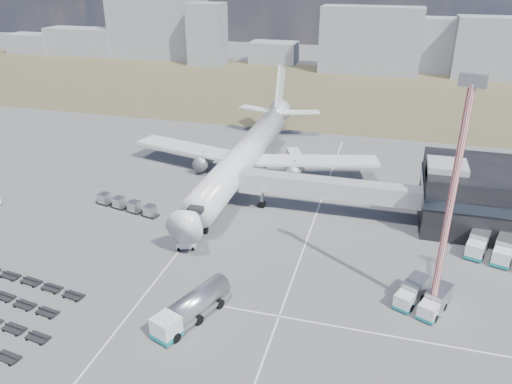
# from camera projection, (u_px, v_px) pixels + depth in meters

# --- Properties ---
(ground) EXTENTS (420.00, 420.00, 0.00)m
(ground) POSITION_uv_depth(u_px,v_px,m) (184.00, 263.00, 72.23)
(ground) COLOR #565659
(ground) RESTS_ON ground
(grass_strip) EXTENTS (420.00, 90.00, 0.01)m
(grass_strip) POSITION_uv_depth(u_px,v_px,m) (312.00, 90.00, 168.39)
(grass_strip) COLOR #4D442E
(grass_strip) RESTS_ON ground
(lane_markings) EXTENTS (47.12, 110.00, 0.01)m
(lane_markings) POSITION_uv_depth(u_px,v_px,m) (254.00, 262.00, 72.49)
(lane_markings) COLOR silver
(lane_markings) RESTS_ON ground
(jet_bridge) EXTENTS (30.30, 3.80, 7.05)m
(jet_bridge) POSITION_uv_depth(u_px,v_px,m) (317.00, 187.00, 84.11)
(jet_bridge) COLOR #939399
(jet_bridge) RESTS_ON ground
(airliner) EXTENTS (51.59, 64.53, 17.62)m
(airliner) POSITION_uv_depth(u_px,v_px,m) (247.00, 153.00, 98.30)
(airliner) COLOR silver
(airliner) RESTS_ON ground
(skyline) EXTENTS (293.10, 22.65, 25.70)m
(skyline) POSITION_uv_depth(u_px,v_px,m) (361.00, 42.00, 195.73)
(skyline) COLOR gray
(skyline) RESTS_ON ground
(fuel_tanker) EXTENTS (6.75, 11.52, 3.64)m
(fuel_tanker) POSITION_uv_depth(u_px,v_px,m) (192.00, 307.00, 60.11)
(fuel_tanker) COLOR silver
(fuel_tanker) RESTS_ON ground
(pushback_tug) EXTENTS (3.47, 2.70, 1.40)m
(pushback_tug) POSITION_uv_depth(u_px,v_px,m) (186.00, 244.00, 75.59)
(pushback_tug) COLOR silver
(pushback_tug) RESTS_ON ground
(catering_truck) EXTENTS (4.87, 6.78, 2.88)m
(catering_truck) POSITION_uv_depth(u_px,v_px,m) (295.00, 159.00, 105.89)
(catering_truck) COLOR silver
(catering_truck) RESTS_ON ground
(service_trucks_near) EXTENTS (7.39, 7.92, 2.54)m
(service_trucks_near) POSITION_uv_depth(u_px,v_px,m) (423.00, 297.00, 62.72)
(service_trucks_near) COLOR silver
(service_trucks_near) RESTS_ON ground
(uld_row) EXTENTS (13.20, 4.54, 1.82)m
(uld_row) POSITION_uv_depth(u_px,v_px,m) (126.00, 204.00, 87.09)
(uld_row) COLOR black
(uld_row) RESTS_ON ground
(floodlight_mast) EXTENTS (2.82, 2.28, 29.51)m
(floodlight_mast) POSITION_uv_depth(u_px,v_px,m) (450.00, 205.00, 55.98)
(floodlight_mast) COLOR #AA1C1B
(floodlight_mast) RESTS_ON ground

